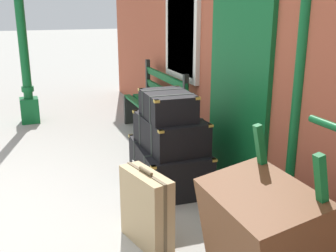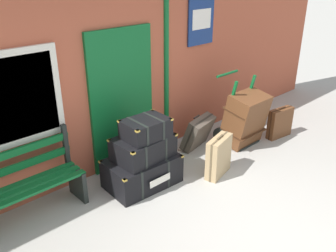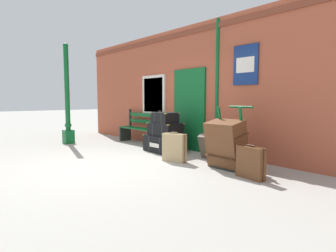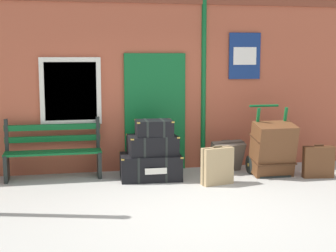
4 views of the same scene
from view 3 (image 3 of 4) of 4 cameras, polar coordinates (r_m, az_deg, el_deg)
The scene contains 12 objects.
ground_plane at distance 6.00m, azimuth -11.75°, elevation -7.51°, with size 60.00×60.00×0.00m, color #A3A099.
brick_facade at distance 7.48m, azimuth 5.72°, elevation 7.43°, with size 10.40×0.35×3.20m.
lamp_post at distance 9.05m, azimuth -19.42°, elevation 3.79°, with size 0.28×0.28×2.96m.
platform_bench at distance 8.66m, azimuth -5.52°, elevation -0.49°, with size 1.60×0.43×1.01m.
steamer_trunk_base at distance 7.20m, azimuth -0.71°, elevation -3.54°, with size 1.05×0.71×0.43m.
steamer_trunk_middle at distance 7.13m, azimuth -0.52°, elevation -0.63°, with size 0.82×0.57×0.33m.
steamer_trunk_top at distance 7.06m, azimuth -0.64°, elevation 1.67°, with size 0.63×0.47×0.27m.
porters_trolley at distance 5.74m, azimuth 12.60°, elevation -5.33°, with size 0.71×0.62×1.19m.
large_brown_trunk at distance 5.57m, azimuth 11.57°, elevation -3.54°, with size 0.70×0.59×0.95m.
suitcase_oxblood at distance 6.37m, azimuth 9.06°, elevation -4.09°, with size 0.67×0.49×0.57m.
suitcase_tan at distance 6.08m, azimuth 1.27°, elevation -4.33°, with size 0.55×0.30×0.64m.
suitcase_brown at distance 4.99m, azimuth 16.15°, elevation -7.05°, with size 0.53×0.23×0.58m.
Camera 3 is at (5.11, -2.84, 1.32)m, focal length 30.54 mm.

